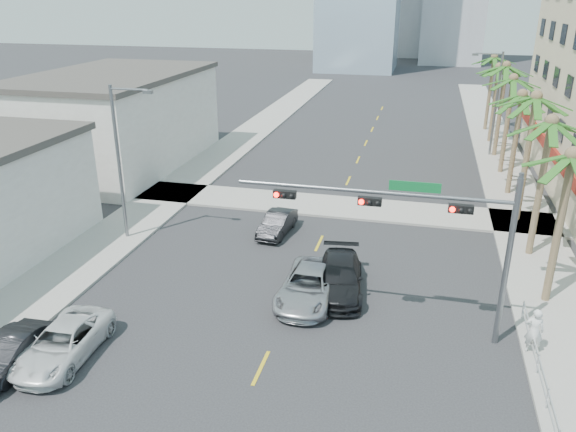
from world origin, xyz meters
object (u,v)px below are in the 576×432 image
Objects in this scene: car_parked_far at (63,343)px; car_lane_left at (277,223)px; traffic_signal_mast at (427,224)px; car_lane_center at (308,286)px; pedestrian at (534,331)px; car_parked_mid at (9,354)px; car_lane_right at (340,277)px.

car_parked_far is 14.94m from car_lane_left.
traffic_signal_mast is 2.80× the size of car_lane_left.
pedestrian reaches higher than car_lane_center.
car_lane_right is (11.42, 8.99, 0.10)m from car_parked_mid.
traffic_signal_mast reaches higher than car_parked_mid.
traffic_signal_mast is at bearing -1.93° from pedestrian.
traffic_signal_mast reaches higher than car_lane_left.
pedestrian is at bearing -6.75° from traffic_signal_mast.
car_lane_right is (4.76, -6.16, 0.12)m from car_lane_left.
car_lane_center is at bearing -147.15° from car_lane_right.
car_lane_left is 8.05m from car_lane_center.
car_lane_center is 2.75× the size of pedestrian.
traffic_signal_mast is 15.18m from car_parked_far.
car_parked_mid is 0.76× the size of car_lane_center.
traffic_signal_mast is 6.01m from pedestrian.
pedestrian is at bearing -29.03° from car_lane_right.
car_lane_right is at bearing -47.36° from car_lane_left.
car_lane_left is at bearing 63.86° from car_parked_mid.
car_parked_far is (-13.58, -5.17, -4.37)m from traffic_signal_mast.
car_parked_far is at bearing -140.50° from car_lane_center.
traffic_signal_mast is 2.07× the size of car_lane_center.
car_lane_right reaches higher than car_lane_center.
pedestrian reaches higher than car_parked_mid.
car_lane_right is at bearing 36.56° from car_parked_far.
car_parked_far is 12.60m from car_lane_right.
car_lane_center is at bearing -7.74° from pedestrian.
traffic_signal_mast is at bearing -41.23° from car_lane_left.
car_lane_right is (1.31, 1.12, 0.03)m from car_lane_center.
traffic_signal_mast is 6.32m from car_lane_right.
traffic_signal_mast is 2.23× the size of car_parked_far.
traffic_signal_mast reaches higher than car_lane_center.
car_lane_center is at bearing 35.50° from car_parked_mid.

